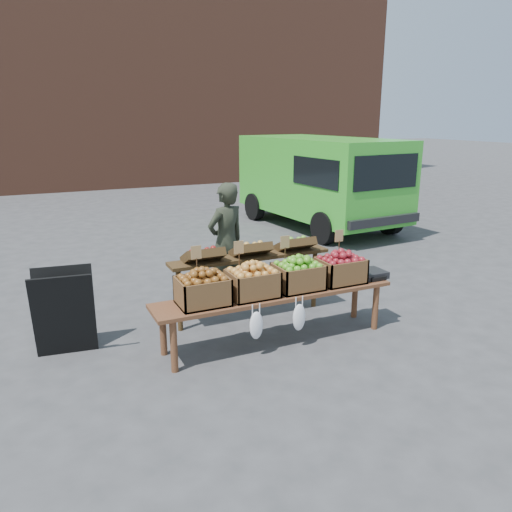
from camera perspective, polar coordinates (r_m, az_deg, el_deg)
name	(u,v)px	position (r m, az deg, el deg)	size (l,w,h in m)	color
ground	(239,354)	(5.31, -2.01, -11.18)	(80.00, 80.00, 0.00)	#414143
brick_building	(64,37)	(19.63, -21.10, 22.33)	(24.00, 4.00, 10.00)	brown
delivery_van	(319,183)	(11.20, 7.20, 8.27)	(2.00, 4.36, 1.95)	green
vendor	(226,242)	(6.63, -3.43, 1.62)	(0.58, 0.38, 1.58)	#262B1F
chalkboard_sign	(64,312)	(5.53, -21.06, -5.98)	(0.60, 0.33, 0.91)	black
back_table	(251,277)	(6.03, -0.60, -2.47)	(2.10, 0.44, 1.04)	#3C2914
display_bench	(275,317)	(5.49, 2.23, -6.97)	(2.70, 0.56, 0.57)	brown
crate_golden_apples	(203,291)	(5.04, -6.12, -4.00)	(0.50, 0.40, 0.28)	brown
crate_russet_pears	(252,284)	(5.23, -0.41, -3.17)	(0.50, 0.40, 0.28)	#B39036
crate_red_apples	(298,277)	(5.47, 4.84, -2.37)	(0.50, 0.40, 0.28)	#438E21
crate_green_apples	(340,270)	(5.75, 9.60, -1.62)	(0.50, 0.40, 0.28)	maroon
weighing_scale	(370,274)	(6.03, 12.90, -2.00)	(0.34, 0.30, 0.08)	black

